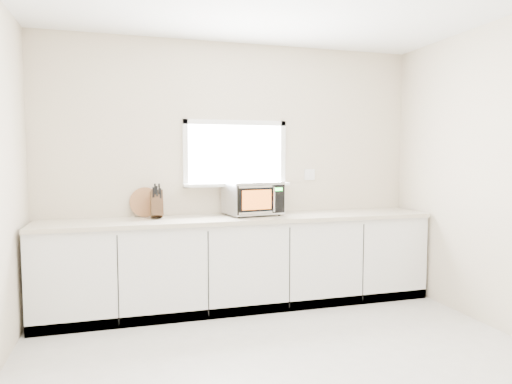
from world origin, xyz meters
name	(u,v)px	position (x,y,z in m)	size (l,w,h in m)	color
back_wall	(235,171)	(0.00, 2.00, 1.36)	(4.00, 0.17, 2.70)	beige
cabinets	(242,263)	(0.00, 1.70, 0.44)	(3.92, 0.60, 0.88)	silver
countertop	(242,219)	(0.00, 1.69, 0.90)	(3.92, 0.64, 0.04)	beige
microwave	(253,198)	(0.14, 1.78, 1.10)	(0.59, 0.50, 0.35)	black
knife_block	(157,203)	(-0.83, 1.80, 1.07)	(0.12, 0.24, 0.34)	#4A301A
cutting_board	(145,202)	(-0.94, 1.94, 1.07)	(0.30, 0.30, 0.02)	#9A673B
coffee_grinder	(251,203)	(0.12, 1.79, 1.04)	(0.16, 0.16, 0.24)	#B6B8BD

